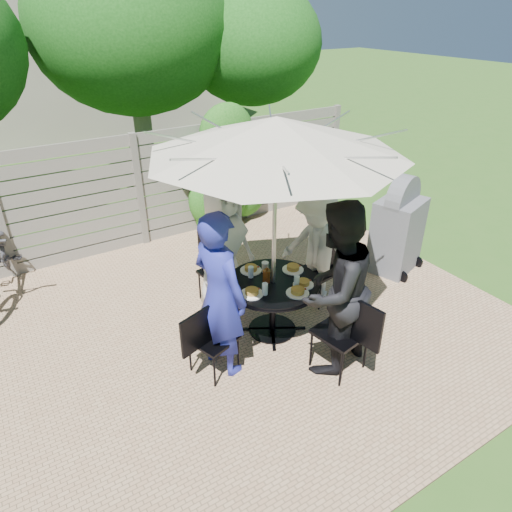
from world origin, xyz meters
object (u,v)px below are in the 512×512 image
patio_table (273,297)px  person_front (335,290)px  plate_extra (303,283)px  glass_back (251,272)px  chair_left (213,352)px  glass_left (265,289)px  person_left (220,295)px  plate_front (298,292)px  bbq_grill (398,229)px  person_back (224,247)px  chair_right (320,281)px  person_right (317,250)px  plate_right (293,268)px  coffee_cup (265,267)px  plate_back (251,269)px  syrup_jug (267,276)px  umbrella (276,136)px  chair_back (218,283)px  glass_front (297,281)px  plate_left (252,292)px  chair_front (340,347)px

patio_table → person_front: person_front is taller
plate_extra → glass_back: size_ratio=1.71×
chair_left → glass_left: chair_left is taller
person_left → plate_front: person_left is taller
plate_extra → bbq_grill: size_ratio=0.16×
person_back → chair_left: 1.41m
person_back → chair_right: bearing=-40.8°
person_front → bbq_grill: person_front is taller
person_right → glass_back: (-0.97, 0.01, -0.02)m
plate_right → coffee_cup: size_ratio=2.17×
plate_back → syrup_jug: (0.02, -0.31, 0.06)m
person_left → plate_front: bearing=-113.4°
umbrella → chair_back: 2.34m
person_front → plate_extra: bearing=-108.8°
glass_back → chair_left: bearing=-148.2°
plate_extra → coffee_cup: bearing=113.7°
plate_back → glass_left: glass_left is taller
plate_right → plate_extra: (-0.10, -0.34, 0.00)m
person_front → glass_front: 0.61m
person_front → coffee_cup: (-0.18, 1.04, -0.20)m
plate_back → bbq_grill: size_ratio=0.18×
glass_left → syrup_jug: syrup_jug is taller
umbrella → plate_extra: 1.70m
bbq_grill → plate_back: bearing=160.1°
umbrella → plate_right: (0.35, 0.09, -1.66)m
person_back → glass_back: person_back is taller
plate_left → glass_left: bearing=-31.3°
chair_right → plate_left: chair_right is taller
plate_left → syrup_jug: syrup_jug is taller
plate_back → plate_front: 0.72m
person_front → person_right: 1.19m
person_back → glass_front: 1.10m
plate_front → syrup_jug: bearing=113.3°
coffee_cup → plate_extra: bearing=-66.3°
patio_table → plate_extra: plate_extra is taller
plate_right → patio_table: bearing=-165.0°
chair_front → plate_right: bearing=-15.6°
person_right → glass_front: person_right is taller
umbrella → person_back: (-0.21, 0.80, -1.53)m
plate_front → plate_extra: (0.16, 0.10, 0.00)m
chair_left → person_right: 1.87m
patio_table → plate_left: bearing=-165.0°
glass_back → syrup_jug: bearing=-62.9°
chair_back → plate_front: (0.34, -1.28, 0.47)m
glass_left → syrup_jug: bearing=52.8°
glass_back → person_right: bearing=-0.5°
plate_front → plate_extra: bearing=33.4°
chair_right → plate_extra: size_ratio=3.84×
chair_front → plate_right: chair_front is taller
chair_front → plate_left: size_ratio=3.84×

